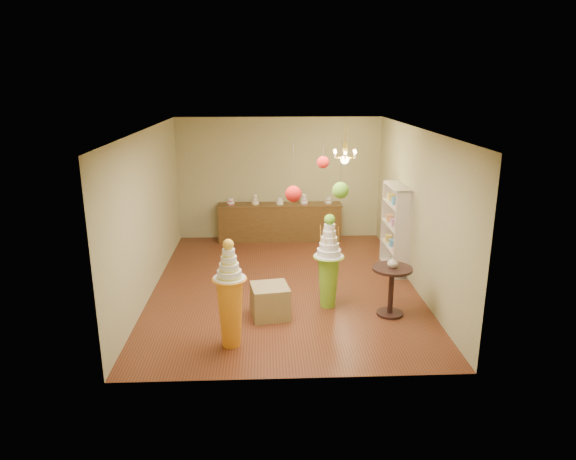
{
  "coord_description": "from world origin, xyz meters",
  "views": [
    {
      "loc": [
        -0.34,
        -9.28,
        3.84
      ],
      "look_at": [
        0.07,
        0.0,
        1.12
      ],
      "focal_mm": 32.0,
      "sensor_mm": 36.0,
      "label": 1
    }
  ],
  "objects_px": {
    "sideboard": "(280,221)",
    "round_table": "(391,284)",
    "pedestal_green": "(328,269)",
    "pedestal_orange": "(230,303)"
  },
  "relations": [
    {
      "from": "sideboard",
      "to": "round_table",
      "type": "bearing_deg",
      "value": -68.05
    },
    {
      "from": "pedestal_green",
      "to": "sideboard",
      "type": "bearing_deg",
      "value": 100.54
    },
    {
      "from": "pedestal_green",
      "to": "round_table",
      "type": "bearing_deg",
      "value": -21.26
    },
    {
      "from": "pedestal_green",
      "to": "round_table",
      "type": "distance_m",
      "value": 1.1
    },
    {
      "from": "pedestal_orange",
      "to": "round_table",
      "type": "relative_size",
      "value": 1.95
    },
    {
      "from": "pedestal_orange",
      "to": "sideboard",
      "type": "height_order",
      "value": "pedestal_orange"
    },
    {
      "from": "pedestal_green",
      "to": "sideboard",
      "type": "height_order",
      "value": "pedestal_green"
    },
    {
      "from": "pedestal_green",
      "to": "pedestal_orange",
      "type": "xyz_separation_m",
      "value": [
        -1.62,
        -1.32,
        -0.02
      ]
    },
    {
      "from": "pedestal_green",
      "to": "pedestal_orange",
      "type": "bearing_deg",
      "value": -140.82
    },
    {
      "from": "sideboard",
      "to": "round_table",
      "type": "height_order",
      "value": "sideboard"
    }
  ]
}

